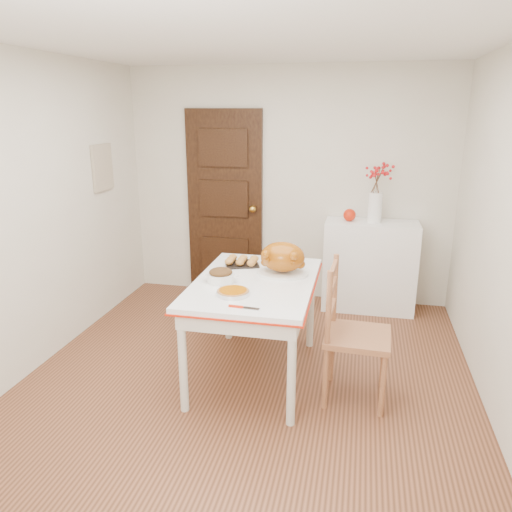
% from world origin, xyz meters
% --- Properties ---
extents(floor, '(3.50, 4.00, 0.00)m').
position_xyz_m(floor, '(0.00, 0.00, 0.00)').
color(floor, '#4B2917').
rests_on(floor, ground).
extents(ceiling, '(3.50, 4.00, 0.00)m').
position_xyz_m(ceiling, '(0.00, 0.00, 2.50)').
color(ceiling, white).
rests_on(ceiling, ground).
extents(wall_back, '(3.50, 0.00, 2.50)m').
position_xyz_m(wall_back, '(0.00, 2.00, 1.25)').
color(wall_back, silver).
rests_on(wall_back, ground).
extents(wall_front, '(3.50, 0.00, 2.50)m').
position_xyz_m(wall_front, '(0.00, -2.00, 1.25)').
color(wall_front, silver).
rests_on(wall_front, ground).
extents(wall_left, '(0.00, 4.00, 2.50)m').
position_xyz_m(wall_left, '(-1.75, 0.00, 1.25)').
color(wall_left, silver).
rests_on(wall_left, ground).
extents(door_back, '(0.85, 0.06, 2.06)m').
position_xyz_m(door_back, '(-0.70, 1.97, 1.03)').
color(door_back, black).
rests_on(door_back, ground).
extents(photo_board, '(0.03, 0.35, 0.45)m').
position_xyz_m(photo_board, '(-1.73, 1.20, 1.50)').
color(photo_board, beige).
rests_on(photo_board, ground).
extents(sideboard, '(0.94, 0.42, 0.94)m').
position_xyz_m(sideboard, '(0.92, 1.78, 0.47)').
color(sideboard, white).
rests_on(sideboard, floor).
extents(kitchen_table, '(0.92, 1.34, 0.80)m').
position_xyz_m(kitchen_table, '(0.03, 0.19, 0.40)').
color(kitchen_table, white).
rests_on(kitchen_table, floor).
extents(chair_oak, '(0.48, 0.48, 1.04)m').
position_xyz_m(chair_oak, '(0.83, 0.02, 0.52)').
color(chair_oak, '#A1623F').
rests_on(chair_oak, floor).
extents(berry_vase, '(0.33, 0.33, 0.63)m').
position_xyz_m(berry_vase, '(0.93, 1.78, 1.26)').
color(berry_vase, white).
rests_on(berry_vase, sideboard).
extents(apple, '(0.13, 0.13, 0.13)m').
position_xyz_m(apple, '(0.68, 1.78, 1.01)').
color(apple, red).
rests_on(apple, sideboard).
extents(turkey_platter, '(0.45, 0.38, 0.26)m').
position_xyz_m(turkey_platter, '(0.22, 0.37, 0.93)').
color(turkey_platter, '#9F540A').
rests_on(turkey_platter, kitchen_table).
extents(pumpkin_pie, '(0.27, 0.27, 0.05)m').
position_xyz_m(pumpkin_pie, '(-0.05, -0.14, 0.83)').
color(pumpkin_pie, '#A85301').
rests_on(pumpkin_pie, kitchen_table).
extents(stuffing_dish, '(0.32, 0.29, 0.10)m').
position_xyz_m(stuffing_dish, '(-0.21, 0.10, 0.85)').
color(stuffing_dish, '#51321A').
rests_on(stuffing_dish, kitchen_table).
extents(rolls_tray, '(0.33, 0.29, 0.07)m').
position_xyz_m(rolls_tray, '(-0.15, 0.53, 0.84)').
color(rolls_tray, '#AA7C2E').
rests_on(rolls_tray, kitchen_table).
extents(pie_server, '(0.21, 0.07, 0.01)m').
position_xyz_m(pie_server, '(0.08, -0.36, 0.81)').
color(pie_server, silver).
rests_on(pie_server, kitchen_table).
extents(carving_knife, '(0.22, 0.21, 0.01)m').
position_xyz_m(carving_knife, '(-0.16, -0.01, 0.81)').
color(carving_knife, silver).
rests_on(carving_knife, kitchen_table).
extents(drinking_glass, '(0.08, 0.08, 0.11)m').
position_xyz_m(drinking_glass, '(0.11, 0.71, 0.86)').
color(drinking_glass, white).
rests_on(drinking_glass, kitchen_table).
extents(shaker_pair, '(0.09, 0.04, 0.09)m').
position_xyz_m(shaker_pair, '(0.30, 0.67, 0.85)').
color(shaker_pair, white).
rests_on(shaker_pair, kitchen_table).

